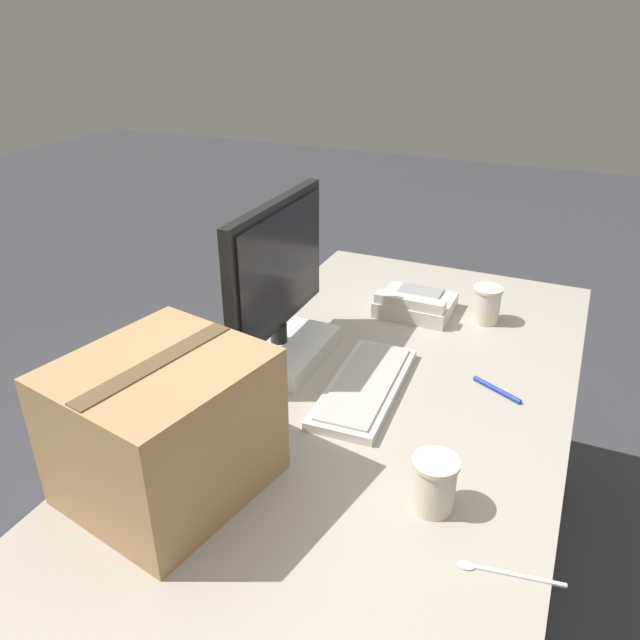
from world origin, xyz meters
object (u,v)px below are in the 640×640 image
at_px(spoon, 496,571).
at_px(pen_marker, 497,390).
at_px(paper_cup_left, 434,484).
at_px(monitor, 278,299).
at_px(keyboard, 365,386).
at_px(paper_cup_right, 486,304).
at_px(desk_phone, 415,304).
at_px(cardboard_box, 165,427).

height_order(spoon, pen_marker, pen_marker).
bearing_deg(paper_cup_left, monitor, 53.38).
relative_size(keyboard, pen_marker, 3.28).
xyz_separation_m(monitor, spoon, (-0.49, -0.65, -0.16)).
xyz_separation_m(paper_cup_right, pen_marker, (-0.37, -0.10, -0.05)).
bearing_deg(monitor, spoon, -126.77).
distance_m(paper_cup_left, pen_marker, 0.45).
bearing_deg(desk_phone, pen_marker, -137.52).
xyz_separation_m(paper_cup_right, cardboard_box, (-0.95, 0.43, 0.08)).
xyz_separation_m(paper_cup_left, cardboard_box, (-0.15, 0.48, 0.08)).
distance_m(monitor, pen_marker, 0.58).
xyz_separation_m(desk_phone, spoon, (-0.88, -0.40, -0.03)).
distance_m(monitor, desk_phone, 0.49).
relative_size(monitor, paper_cup_right, 4.24).
height_order(desk_phone, paper_cup_right, paper_cup_right).
bearing_deg(pen_marker, paper_cup_right, -47.15).
distance_m(spoon, cardboard_box, 0.63).
bearing_deg(paper_cup_left, spoon, -127.32).
bearing_deg(cardboard_box, spoon, -86.17).
bearing_deg(paper_cup_right, paper_cup_left, -176.21).
bearing_deg(desk_phone, cardboard_box, 167.16).
distance_m(keyboard, cardboard_box, 0.53).
xyz_separation_m(keyboard, paper_cup_left, (-0.32, -0.25, 0.04)).
bearing_deg(monitor, desk_phone, -32.76).
bearing_deg(pen_marker, cardboard_box, 76.11).
height_order(paper_cup_right, cardboard_box, cardboard_box).
bearing_deg(paper_cup_left, paper_cup_right, 3.79).
xyz_separation_m(spoon, cardboard_box, (-0.04, 0.62, 0.14)).
height_order(desk_phone, paper_cup_left, paper_cup_left).
bearing_deg(monitor, paper_cup_right, -47.26).
bearing_deg(paper_cup_right, pen_marker, -165.00).
height_order(desk_phone, spoon, desk_phone).
bearing_deg(spoon, paper_cup_right, -86.90).
relative_size(paper_cup_left, cardboard_box, 0.27).
relative_size(desk_phone, pen_marker, 1.75).
distance_m(paper_cup_left, cardboard_box, 0.51).
distance_m(desk_phone, pen_marker, 0.46).
relative_size(paper_cup_right, cardboard_box, 0.27).
distance_m(monitor, cardboard_box, 0.53).
bearing_deg(keyboard, monitor, 73.09).
bearing_deg(paper_cup_right, keyboard, 158.31).
bearing_deg(spoon, monitor, -45.50).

